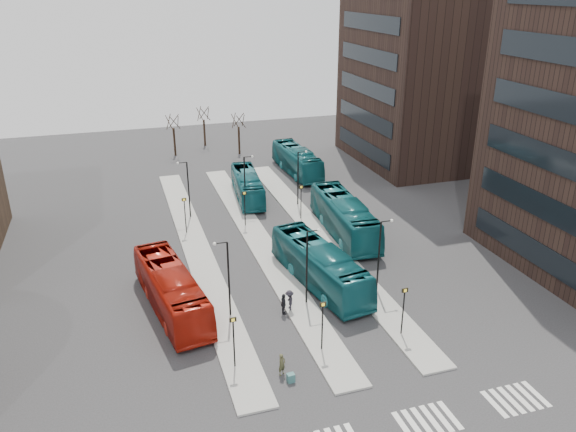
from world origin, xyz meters
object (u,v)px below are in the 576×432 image
object	(u,v)px
teal_bus_a	(319,265)
teal_bus_b	(247,186)
commuter_b	(284,304)
red_bus	(171,289)
teal_bus_d	(297,160)
commuter_a	(192,330)
commuter_c	(289,301)
suitcase	(291,378)
traveller	(282,364)
teal_bus_c	(344,216)

from	to	relation	value
teal_bus_a	teal_bus_b	distance (m)	21.31
teal_bus_b	commuter_b	xyz separation A→B (m)	(-3.29, -24.75, -0.68)
red_bus	teal_bus_d	size ratio (longest dim) A/B	1.01
commuter_a	commuter_c	bearing A→B (deg)	-165.15
commuter_a	teal_bus_a	bearing A→B (deg)	-154.01
commuter_a	commuter_b	world-z (taller)	commuter_a
suitcase	commuter_a	xyz separation A→B (m)	(-5.19, 6.17, 0.60)
commuter_a	teal_bus_b	bearing A→B (deg)	-109.03
suitcase	teal_bus_b	distance (m)	32.75
traveller	commuter_c	size ratio (longest dim) A/B	0.87
teal_bus_c	commuter_b	bearing A→B (deg)	-125.85
traveller	teal_bus_d	bearing A→B (deg)	39.14
suitcase	teal_bus_c	distance (m)	23.16
teal_bus_d	traveller	xyz separation A→B (m)	(-13.85, -38.60, -0.94)
traveller	commuter_c	world-z (taller)	commuter_c
red_bus	teal_bus_a	bearing A→B (deg)	-8.06
teal_bus_d	teal_bus_b	bearing A→B (deg)	-141.50
teal_bus_a	teal_bus_b	world-z (taller)	teal_bus_a
teal_bus_d	suitcase	bearing A→B (deg)	-110.89
commuter_a	teal_bus_d	bearing A→B (deg)	-116.79
teal_bus_b	teal_bus_d	distance (m)	11.00
commuter_a	commuter_c	world-z (taller)	commuter_a
suitcase	commuter_c	size ratio (longest dim) A/B	0.33
suitcase	teal_bus_a	world-z (taller)	teal_bus_a
suitcase	teal_bus_b	xyz separation A→B (m)	(5.16, 32.31, 1.24)
red_bus	commuter_a	bearing A→B (deg)	-89.01
teal_bus_b	teal_bus_c	bearing A→B (deg)	-55.71
teal_bus_d	commuter_b	size ratio (longest dim) A/B	7.15
teal_bus_d	commuter_b	world-z (taller)	teal_bus_d
teal_bus_d	traveller	world-z (taller)	teal_bus_d
teal_bus_a	suitcase	bearing A→B (deg)	-127.38
teal_bus_c	commuter_a	world-z (taller)	teal_bus_c
teal_bus_a	teal_bus_d	distance (m)	29.41
teal_bus_a	teal_bus_b	bearing A→B (deg)	83.52
teal_bus_b	teal_bus_d	world-z (taller)	teal_bus_d
teal_bus_b	commuter_a	xyz separation A→B (m)	(-10.34, -26.15, -0.64)
traveller	teal_bus_a	bearing A→B (deg)	26.98
teal_bus_a	commuter_b	size ratio (longest dim) A/B	7.31
teal_bus_a	teal_bus_d	world-z (taller)	teal_bus_a
teal_bus_b	commuter_a	size ratio (longest dim) A/B	6.17
red_bus	commuter_c	bearing A→B (deg)	-28.60
teal_bus_c	teal_bus_a	bearing A→B (deg)	-120.32
red_bus	commuter_b	size ratio (longest dim) A/B	7.19
suitcase	traveller	size ratio (longest dim) A/B	0.38
teal_bus_d	commuter_b	xyz separation A→B (m)	(-11.66, -31.89, -0.85)
teal_bus_a	commuter_c	distance (m)	4.89
commuter_c	commuter_b	bearing A→B (deg)	-52.46
red_bus	commuter_b	bearing A→B (deg)	-31.46
traveller	commuter_a	distance (m)	7.21
teal_bus_b	commuter_c	xyz separation A→B (m)	(-2.75, -24.49, -0.65)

